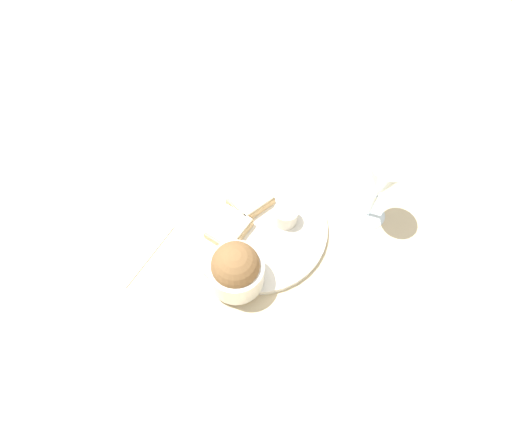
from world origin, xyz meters
TOP-DOWN VIEW (x-y plane):
  - ground_plane at (0.00, 0.00)m, footprint 4.00×4.00m
  - dinner_plate at (0.00, 0.00)m, footprint 0.29×0.29m
  - salad_bowl at (-0.11, -0.06)m, footprint 0.10×0.10m
  - sauce_ramekin at (0.05, -0.03)m, footprint 0.05×0.05m
  - cheese_toast_near at (0.03, 0.04)m, footprint 0.08×0.07m
  - cheese_toast_far at (-0.05, 0.02)m, footprint 0.09×0.08m
  - wine_glass at (0.19, -0.13)m, footprint 0.08×0.08m
  - napkin at (-0.21, 0.15)m, footprint 0.18×0.16m

SIDE VIEW (x-z plane):
  - ground_plane at x=0.00m, z-range 0.00..0.00m
  - napkin at x=-0.21m, z-range 0.00..0.01m
  - dinner_plate at x=0.00m, z-range 0.00..0.01m
  - cheese_toast_near at x=0.03m, z-range 0.01..0.04m
  - cheese_toast_far at x=-0.05m, z-range 0.01..0.04m
  - sauce_ramekin at x=0.05m, z-range 0.02..0.05m
  - salad_bowl at x=-0.11m, z-range 0.01..0.11m
  - wine_glass at x=0.19m, z-range 0.03..0.20m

